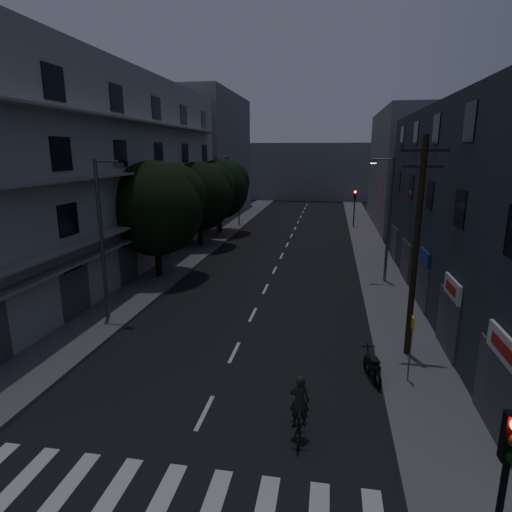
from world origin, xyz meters
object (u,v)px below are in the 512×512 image
(utility_pole, at_px, (416,245))
(motorcycle, at_px, (372,368))
(bus_stop_sign, at_px, (411,337))
(cyclist, at_px, (299,417))
(traffic_signal_near, at_px, (506,474))

(utility_pole, bearing_deg, motorcycle, -126.28)
(bus_stop_sign, bearing_deg, motorcycle, 175.10)
(motorcycle, relative_size, cyclist, 0.90)
(cyclist, bearing_deg, traffic_signal_near, -52.59)
(traffic_signal_near, xyz_separation_m, motorcycle, (-1.35, 8.46, -2.61))
(utility_pole, xyz_separation_m, bus_stop_sign, (-0.33, -2.32, -2.98))
(traffic_signal_near, bearing_deg, motorcycle, 99.04)
(traffic_signal_near, distance_m, utility_pole, 10.82)
(bus_stop_sign, bearing_deg, cyclist, -134.79)
(utility_pole, distance_m, motorcycle, 5.17)
(bus_stop_sign, relative_size, motorcycle, 1.34)
(traffic_signal_near, xyz_separation_m, utility_pole, (0.28, 10.67, 1.77))
(traffic_signal_near, height_order, utility_pole, utility_pole)
(utility_pole, relative_size, motorcycle, 4.78)
(utility_pole, relative_size, bus_stop_sign, 3.56)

